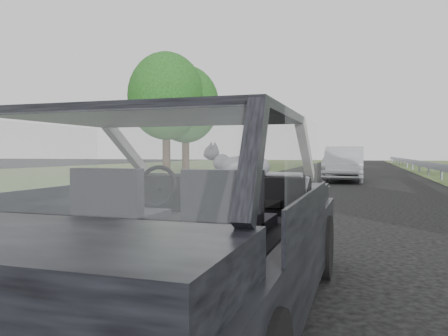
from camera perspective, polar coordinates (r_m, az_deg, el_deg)
The scene contains 10 objects.
ground at distance 3.36m, azimuth -4.88°, elevation -18.82°, with size 140.00×140.00×0.00m, color #2A2A2A.
subject_car at distance 3.17m, azimuth -4.92°, elevation -6.48°, with size 1.80×4.00×1.45m, color black.
dashboard at distance 3.74m, azimuth -1.21°, elevation -3.26°, with size 1.58×0.45×0.30m, color black.
driver_seat at distance 3.08m, azimuth -13.94°, elevation -3.88°, with size 0.50×0.72×0.42m, color black.
passenger_seat at distance 2.74m, azimuth 0.45°, elevation -4.53°, with size 0.50×0.72×0.42m, color black.
steering_wheel at distance 3.61m, azimuth -8.76°, elevation -2.34°, with size 0.36×0.36×0.04m, color black.
cat at distance 3.66m, azimuth 2.36°, elevation 0.46°, with size 0.64×0.20×0.29m, color gray.
other_car at distance 19.12m, azimuth 15.45°, elevation 0.55°, with size 1.76×4.46×1.47m, color #B3B6BE.
tree_5 at distance 28.69m, azimuth -7.55°, elevation 7.07°, with size 4.94×4.94×7.48m, color #144511, non-canonical shape.
tree_6 at distance 29.82m, azimuth -5.04°, elevation 6.31°, with size 4.54×4.54×6.88m, color #144511, non-canonical shape.
Camera 1 is at (1.22, -2.89, 1.19)m, focal length 35.00 mm.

